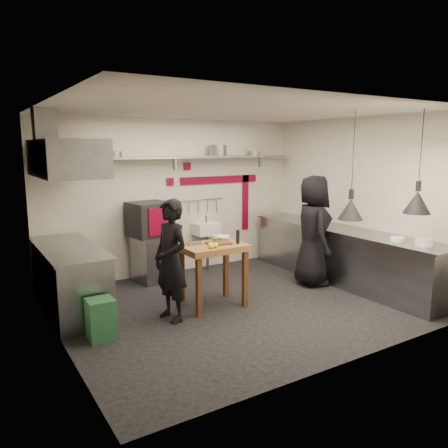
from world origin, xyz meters
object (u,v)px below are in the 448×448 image
green_bin (101,319)px  chef_left (171,260)px  combi_oven (150,219)px  oven_stand (154,258)px  chef_right (313,231)px  prep_table (213,275)px

green_bin → chef_left: size_ratio=0.31×
combi_oven → chef_left: bearing=-112.0°
oven_stand → chef_left: 1.86m
chef_right → prep_table: bearing=112.8°
prep_table → combi_oven: bearing=100.8°
prep_table → chef_right: size_ratio=0.50×
combi_oven → prep_table: (0.30, -1.62, -0.63)m
green_bin → prep_table: (1.72, 0.25, 0.21)m
green_bin → chef_left: (0.99, 0.11, 0.57)m
oven_stand → prep_table: 1.63m
prep_table → chef_left: chef_left is taller
oven_stand → combi_oven: size_ratio=1.23×
combi_oven → green_bin: bearing=-135.6°
green_bin → oven_stand: bearing=51.4°
oven_stand → combi_oven: 0.69m
oven_stand → green_bin: 2.38m
oven_stand → chef_right: chef_right is taller
chef_left → combi_oven: bearing=156.1°
combi_oven → chef_right: (2.26, -1.59, -0.17)m
combi_oven → prep_table: size_ratio=0.70×
chef_left → chef_right: 2.69m
combi_oven → green_bin: combi_oven is taller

